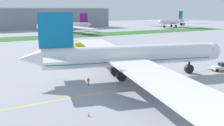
{
  "coord_description": "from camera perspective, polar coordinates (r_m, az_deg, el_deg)",
  "views": [
    {
      "loc": [
        -42.73,
        -50.42,
        17.01
      ],
      "look_at": [
        -9.01,
        7.07,
        3.55
      ],
      "focal_mm": 42.74,
      "sensor_mm": 36.0,
      "label": 1
    }
  ],
  "objects": [
    {
      "name": "ground_plane",
      "position": [
        68.25,
        9.59,
        -3.18
      ],
      "size": [
        600.0,
        600.0,
        0.0
      ],
      "primitive_type": "plane",
      "color": "#9399A0",
      "rests_on": "ground"
    },
    {
      "name": "apron_taxi_line",
      "position": [
        65.69,
        11.56,
        -3.83
      ],
      "size": [
        280.0,
        0.36,
        0.01
      ],
      "primitive_type": "cube",
      "color": "yellow",
      "rests_on": "ground"
    },
    {
      "name": "grass_median_strip",
      "position": [
        169.29,
        -15.68,
        5.24
      ],
      "size": [
        320.0,
        24.0,
        0.1
      ],
      "primitive_type": "cube",
      "color": "#2D6628",
      "rests_on": "ground"
    },
    {
      "name": "airliner_foreground",
      "position": [
        66.74,
        3.53,
        1.51
      ],
      "size": [
        51.55,
        83.53,
        16.36
      ],
      "color": "white",
      "rests_on": "ground"
    },
    {
      "name": "pushback_tug",
      "position": [
        80.79,
        22.15,
        -0.84
      ],
      "size": [
        6.41,
        3.4,
        2.26
      ],
      "color": "white",
      "rests_on": "ground"
    },
    {
      "name": "ground_crew_marshaller_front",
      "position": [
        60.83,
        -5.07,
        -3.82
      ],
      "size": [
        0.52,
        0.49,
        1.75
      ],
      "color": "black",
      "rests_on": "ground"
    },
    {
      "name": "traffic_cone_port_wing",
      "position": [
        44.06,
        -5.02,
        -10.94
      ],
      "size": [
        0.36,
        0.36,
        0.58
      ],
      "color": "#F2590C",
      "rests_on": "ground"
    },
    {
      "name": "service_truck_baggage_loader",
      "position": [
        117.51,
        -6.9,
        3.77
      ],
      "size": [
        4.88,
        2.85,
        2.82
      ],
      "color": "yellow",
      "rests_on": "ground"
    },
    {
      "name": "service_truck_catering_van",
      "position": [
        111.93,
        10.66,
        3.22
      ],
      "size": [
        6.58,
        4.09,
        2.55
      ],
      "color": "white",
      "rests_on": "ground"
    },
    {
      "name": "parked_airliner_far_right",
      "position": [
        206.64,
        -9.73,
        7.85
      ],
      "size": [
        45.94,
        73.98,
        13.94
      ],
      "color": "white",
      "rests_on": "ground"
    },
    {
      "name": "parked_airliner_far_outer",
      "position": [
        266.96,
        12.85,
        8.61
      ],
      "size": [
        42.42,
        67.17,
        15.47
      ],
      "color": "white",
      "rests_on": "ground"
    },
    {
      "name": "terminal_building",
      "position": [
        250.43,
        -12.92,
        9.3
      ],
      "size": [
        108.69,
        20.0,
        18.0
      ],
      "primitive_type": "cube",
      "color": "gray",
      "rests_on": "ground"
    }
  ]
}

